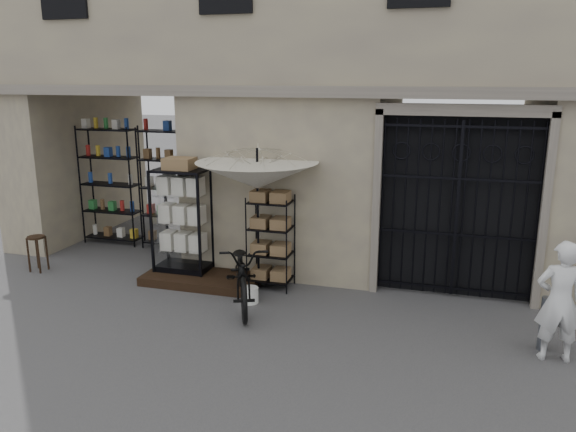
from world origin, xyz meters
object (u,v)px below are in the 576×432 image
(bicycle, at_px, (243,305))
(shopkeeper, at_px, (552,359))
(wire_rack, at_px, (271,243))
(display_cabinet, at_px, (182,226))
(market_umbrella, at_px, (257,168))
(wooden_stool, at_px, (38,253))
(steel_bollard, at_px, (545,324))
(white_bucket, at_px, (250,295))

(bicycle, relative_size, shopkeeper, 1.29)
(wire_rack, distance_m, bicycle, 1.17)
(display_cabinet, distance_m, market_umbrella, 1.80)
(wooden_stool, distance_m, shopkeeper, 8.62)
(market_umbrella, relative_size, shopkeeper, 1.82)
(bicycle, relative_size, wooden_stool, 3.06)
(bicycle, bearing_deg, steel_bollard, -27.48)
(bicycle, bearing_deg, display_cabinet, 125.66)
(steel_bollard, relative_size, shopkeeper, 0.47)
(white_bucket, relative_size, wooden_stool, 0.40)
(bicycle, height_order, steel_bollard, bicycle)
(shopkeeper, bearing_deg, market_umbrella, -23.60)
(market_umbrella, height_order, wooden_stool, market_umbrella)
(market_umbrella, bearing_deg, display_cabinet, 177.22)
(display_cabinet, distance_m, wooden_stool, 2.83)
(bicycle, bearing_deg, wooden_stool, 150.46)
(steel_bollard, bearing_deg, wooden_stool, 175.09)
(wire_rack, distance_m, shopkeeper, 4.50)
(market_umbrella, bearing_deg, wire_rack, 18.79)
(display_cabinet, height_order, white_bucket, display_cabinet)
(steel_bollard, bearing_deg, wire_rack, 164.34)
(display_cabinet, xyz_separation_m, steel_bollard, (5.74, -1.15, -0.59))
(shopkeeper, bearing_deg, wire_rack, -25.18)
(bicycle, distance_m, steel_bollard, 4.32)
(wire_rack, distance_m, steel_bollard, 4.29)
(white_bucket, distance_m, bicycle, 0.18)
(market_umbrella, relative_size, bicycle, 1.41)
(steel_bollard, distance_m, shopkeeper, 0.45)
(wire_rack, height_order, market_umbrella, market_umbrella)
(display_cabinet, xyz_separation_m, shopkeeper, (5.84, -1.39, -0.96))
(wire_rack, xyz_separation_m, shopkeeper, (4.21, -1.39, -0.77))
(wire_rack, distance_m, white_bucket, 1.00)
(display_cabinet, height_order, shopkeeper, display_cabinet)
(wire_rack, relative_size, steel_bollard, 2.16)
(bicycle, bearing_deg, wire_rack, 54.61)
(bicycle, distance_m, shopkeeper, 4.42)
(market_umbrella, distance_m, steel_bollard, 4.75)
(wire_rack, bearing_deg, display_cabinet, -156.88)
(wire_rack, relative_size, market_umbrella, 0.56)
(steel_bollard, bearing_deg, bicycle, 176.10)
(bicycle, xyz_separation_m, wooden_stool, (-4.18, 0.44, 0.35))
(display_cabinet, height_order, bicycle, display_cabinet)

